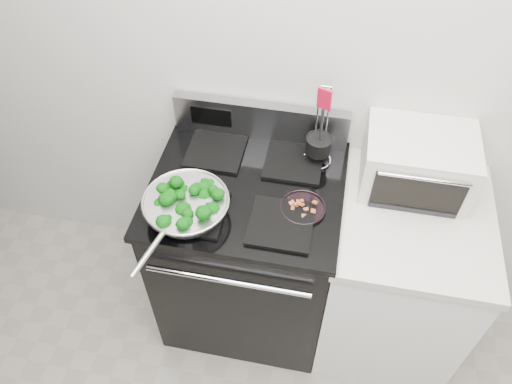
% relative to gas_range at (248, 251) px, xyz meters
% --- Properties ---
extents(back_wall, '(4.00, 0.02, 2.70)m').
position_rel_gas_range_xyz_m(back_wall, '(0.30, 0.34, 0.86)').
color(back_wall, silver).
rests_on(back_wall, ground).
extents(gas_range, '(0.79, 0.69, 1.13)m').
position_rel_gas_range_xyz_m(gas_range, '(0.00, 0.00, 0.00)').
color(gas_range, black).
rests_on(gas_range, floor).
extents(counter, '(0.62, 0.68, 0.92)m').
position_rel_gas_range_xyz_m(counter, '(0.68, -0.00, -0.03)').
color(counter, white).
rests_on(counter, floor).
extents(skillet, '(0.33, 0.52, 0.07)m').
position_rel_gas_range_xyz_m(skillet, '(-0.19, -0.19, 0.52)').
color(skillet, silver).
rests_on(skillet, gas_range).
extents(broccoli_pile, '(0.26, 0.26, 0.09)m').
position_rel_gas_range_xyz_m(broccoli_pile, '(-0.19, -0.19, 0.53)').
color(broccoli_pile, black).
rests_on(broccoli_pile, skillet).
extents(bacon_plate, '(0.18, 0.18, 0.04)m').
position_rel_gas_range_xyz_m(bacon_plate, '(0.24, -0.08, 0.48)').
color(bacon_plate, black).
rests_on(bacon_plate, gas_range).
extents(utensil_holder, '(0.12, 0.12, 0.38)m').
position_rel_gas_range_xyz_m(utensil_holder, '(0.26, 0.20, 0.53)').
color(utensil_holder, silver).
rests_on(utensil_holder, gas_range).
extents(toaster_oven, '(0.43, 0.33, 0.24)m').
position_rel_gas_range_xyz_m(toaster_oven, '(0.66, 0.17, 0.55)').
color(toaster_oven, silver).
rests_on(toaster_oven, counter).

